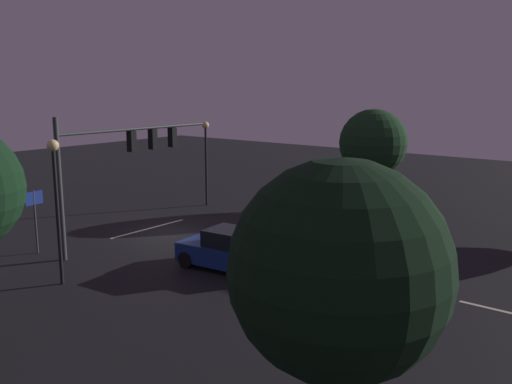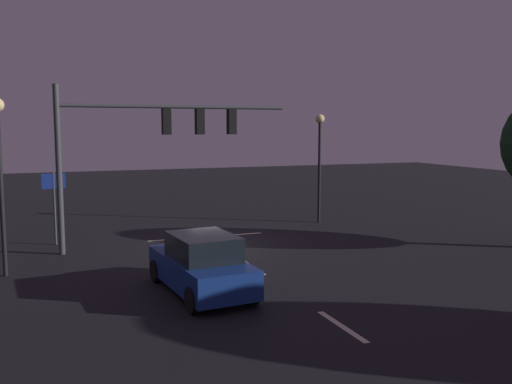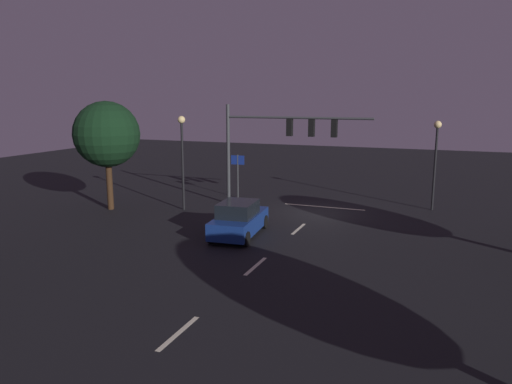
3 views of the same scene
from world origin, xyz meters
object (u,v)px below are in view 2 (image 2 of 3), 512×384
Objects in this scene: route_sign at (54,193)px; street_lamp_left_kerb at (320,148)px; traffic_signal_assembly at (150,134)px; car_approaching at (202,265)px.

street_lamp_left_kerb is at bearing -175.64° from route_sign.
traffic_signal_assembly reaches higher than street_lamp_left_kerb.
traffic_signal_assembly is at bearing 17.58° from street_lamp_left_kerb.
car_approaching is 1.55× the size of route_sign.
car_approaching is 12.95m from street_lamp_left_kerb.
route_sign is at bearing 4.36° from street_lamp_left_kerb.
street_lamp_left_kerb is (-8.56, -9.28, 2.88)m from car_approaching.
street_lamp_left_kerb is (-8.73, -2.77, -0.71)m from traffic_signal_assembly.
traffic_signal_assembly reaches higher than route_sign.
traffic_signal_assembly is 7.44m from car_approaching.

